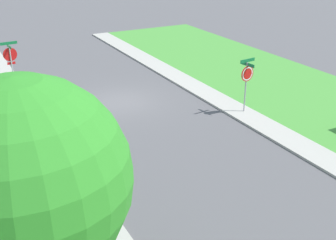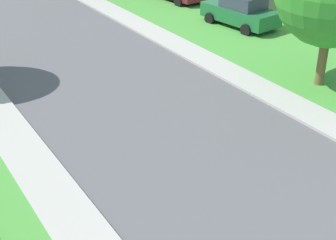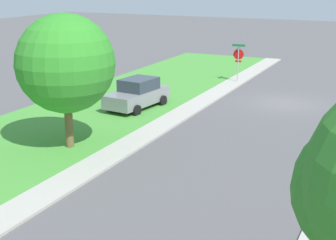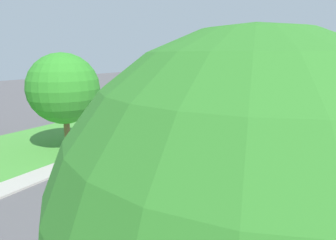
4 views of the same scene
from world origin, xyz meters
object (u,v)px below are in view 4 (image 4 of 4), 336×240
car_grey_kerbside_mid (134,114)px  stop_sign_far_corner (292,118)px  tree_sidewalk_near (63,90)px  tree_corner_large (227,220)px  stop_sign_near_corner (212,93)px

car_grey_kerbside_mid → stop_sign_far_corner: bearing=-177.4°
stop_sign_far_corner → car_grey_kerbside_mid: stop_sign_far_corner is taller
tree_sidewalk_near → tree_corner_large: tree_corner_large is taller
stop_sign_near_corner → car_grey_kerbside_mid: 10.06m
stop_sign_near_corner → tree_corner_large: tree_corner_large is taller
stop_sign_far_corner → car_grey_kerbside_mid: size_ratio=0.62×
stop_sign_near_corner → tree_corner_large: (-11.06, 25.38, 2.03)m
tree_sidewalk_near → stop_sign_far_corner: bearing=-146.9°
car_grey_kerbside_mid → tree_sidewalk_near: tree_sidewalk_near is taller
tree_sidewalk_near → tree_corner_large: bearing=148.0°
car_grey_kerbside_mid → tree_corner_large: bearing=131.6°
tree_corner_large → tree_sidewalk_near: bearing=-32.0°
stop_sign_near_corner → tree_sidewalk_near: 17.12m
stop_sign_near_corner → stop_sign_far_corner: size_ratio=1.00×
tree_sidewalk_near → tree_corner_large: 16.13m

